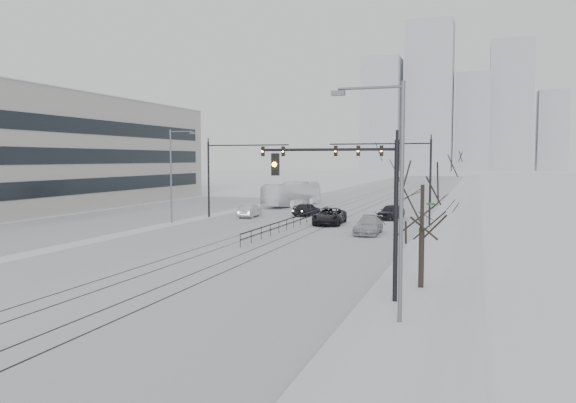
{
  "coord_description": "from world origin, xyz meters",
  "views": [
    {
      "loc": [
        15.64,
        -17.67,
        6.2
      ],
      "look_at": [
        2.99,
        19.57,
        3.2
      ],
      "focal_mm": 35.0,
      "sensor_mm": 36.0,
      "label": 1
    }
  ],
  "objects_px": {
    "sedan_nb_front": "(329,216)",
    "bare_tree": "(422,196)",
    "sedan_sb_outer": "(250,211)",
    "sedan_nb_far": "(391,212)",
    "sedan_nb_right": "(368,226)",
    "box_truck": "(292,194)",
    "traffic_mast_near": "(358,197)",
    "sedan_sb_inner": "(307,209)"
  },
  "relations": [
    {
      "from": "sedan_nb_front",
      "to": "bare_tree",
      "type": "bearing_deg",
      "value": -69.79
    },
    {
      "from": "sedan_sb_outer",
      "to": "sedan_nb_far",
      "type": "distance_m",
      "value": 14.74
    },
    {
      "from": "sedan_sb_outer",
      "to": "sedan_nb_front",
      "type": "distance_m",
      "value": 10.24
    },
    {
      "from": "sedan_nb_right",
      "to": "box_truck",
      "type": "relative_size",
      "value": 0.43
    },
    {
      "from": "sedan_sb_outer",
      "to": "bare_tree",
      "type": "bearing_deg",
      "value": 121.77
    },
    {
      "from": "bare_tree",
      "to": "box_truck",
      "type": "relative_size",
      "value": 0.54
    },
    {
      "from": "bare_tree",
      "to": "traffic_mast_near",
      "type": "bearing_deg",
      "value": -128.76
    },
    {
      "from": "traffic_mast_near",
      "to": "sedan_sb_inner",
      "type": "bearing_deg",
      "value": 110.3
    },
    {
      "from": "sedan_sb_inner",
      "to": "box_truck",
      "type": "bearing_deg",
      "value": -53.7
    },
    {
      "from": "bare_tree",
      "to": "sedan_sb_inner",
      "type": "xyz_separation_m",
      "value": [
        -15.2,
        31.56,
        -3.77
      ]
    },
    {
      "from": "traffic_mast_near",
      "to": "bare_tree",
      "type": "distance_m",
      "value": 3.85
    },
    {
      "from": "sedan_nb_right",
      "to": "box_truck",
      "type": "distance_m",
      "value": 27.97
    },
    {
      "from": "sedan_nb_far",
      "to": "box_truck",
      "type": "xyz_separation_m",
      "value": [
        -14.62,
        11.86,
        0.8
      ]
    },
    {
      "from": "traffic_mast_near",
      "to": "bare_tree",
      "type": "relative_size",
      "value": 1.15
    },
    {
      "from": "traffic_mast_near",
      "to": "sedan_nb_right",
      "type": "distance_m",
      "value": 22.49
    },
    {
      "from": "sedan_sb_outer",
      "to": "box_truck",
      "type": "height_order",
      "value": "box_truck"
    },
    {
      "from": "bare_tree",
      "to": "sedan_nb_right",
      "type": "distance_m",
      "value": 20.16
    },
    {
      "from": "sedan_sb_inner",
      "to": "bare_tree",
      "type": "bearing_deg",
      "value": 126.33
    },
    {
      "from": "sedan_nb_front",
      "to": "sedan_sb_outer",
      "type": "bearing_deg",
      "value": 156.29
    },
    {
      "from": "sedan_nb_front",
      "to": "sedan_sb_inner",
      "type": "bearing_deg",
      "value": 118.22
    },
    {
      "from": "sedan_nb_right",
      "to": "sedan_sb_inner",
      "type": "bearing_deg",
      "value": 124.24
    },
    {
      "from": "sedan_sb_inner",
      "to": "sedan_nb_front",
      "type": "bearing_deg",
      "value": 132.43
    },
    {
      "from": "sedan_nb_far",
      "to": "bare_tree",
      "type": "bearing_deg",
      "value": -68.03
    },
    {
      "from": "traffic_mast_near",
      "to": "sedan_nb_right",
      "type": "relative_size",
      "value": 1.44
    },
    {
      "from": "bare_tree",
      "to": "sedan_nb_far",
      "type": "bearing_deg",
      "value": 100.91
    },
    {
      "from": "bare_tree",
      "to": "sedan_nb_far",
      "type": "xyz_separation_m",
      "value": [
        -5.95,
        30.87,
        -3.72
      ]
    },
    {
      "from": "sedan_nb_right",
      "to": "sedan_nb_far",
      "type": "distance_m",
      "value": 12.02
    },
    {
      "from": "bare_tree",
      "to": "sedan_nb_right",
      "type": "relative_size",
      "value": 1.25
    },
    {
      "from": "sedan_nb_front",
      "to": "sedan_nb_right",
      "type": "xyz_separation_m",
      "value": [
        4.75,
        -5.58,
        -0.07
      ]
    },
    {
      "from": "sedan_nb_front",
      "to": "sedan_nb_right",
      "type": "bearing_deg",
      "value": -53.19
    },
    {
      "from": "sedan_nb_front",
      "to": "sedan_nb_right",
      "type": "relative_size",
      "value": 1.14
    },
    {
      "from": "traffic_mast_near",
      "to": "sedan_sb_outer",
      "type": "bearing_deg",
      "value": 120.15
    },
    {
      "from": "bare_tree",
      "to": "sedan_nb_right",
      "type": "height_order",
      "value": "bare_tree"
    },
    {
      "from": "bare_tree",
      "to": "sedan_sb_inner",
      "type": "bearing_deg",
      "value": 115.72
    },
    {
      "from": "traffic_mast_near",
      "to": "box_truck",
      "type": "distance_m",
      "value": 49.3
    },
    {
      "from": "traffic_mast_near",
      "to": "sedan_nb_far",
      "type": "height_order",
      "value": "traffic_mast_near"
    },
    {
      "from": "traffic_mast_near",
      "to": "box_truck",
      "type": "height_order",
      "value": "traffic_mast_near"
    },
    {
      "from": "traffic_mast_near",
      "to": "sedan_sb_outer",
      "type": "height_order",
      "value": "traffic_mast_near"
    },
    {
      "from": "sedan_sb_inner",
      "to": "box_truck",
      "type": "height_order",
      "value": "box_truck"
    },
    {
      "from": "bare_tree",
      "to": "sedan_sb_outer",
      "type": "xyz_separation_m",
      "value": [
        -20.4,
        27.96,
        -3.8
      ]
    },
    {
      "from": "sedan_nb_front",
      "to": "sedan_nb_far",
      "type": "bearing_deg",
      "value": 49.49
    },
    {
      "from": "traffic_mast_near",
      "to": "sedan_nb_front",
      "type": "distance_m",
      "value": 28.94
    }
  ]
}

